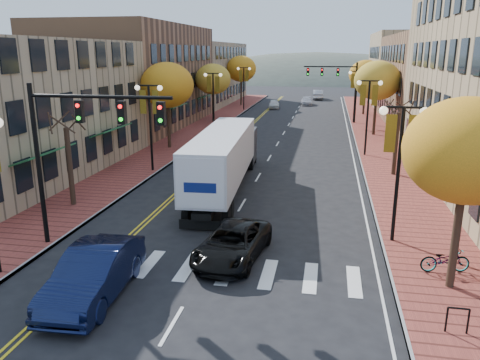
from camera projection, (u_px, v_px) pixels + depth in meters
The scene contains 30 objects.
ground at pixel (190, 294), 16.40m from camera, with size 200.00×200.00×0.00m, color black.
sidewalk_left at pixel (196, 132), 48.78m from camera, with size 4.00×85.00×0.15m, color brown.
sidewalk_right at pixel (375, 138), 45.55m from camera, with size 4.00×85.00×0.15m, color brown.
building_left_mid at pixel (135, 76), 52.08m from camera, with size 12.00×24.00×11.00m, color brown.
building_left_far at pixel (196, 73), 75.96m from camera, with size 12.00×26.00×9.50m, color #9E8966.
building_right_mid at pixel (459, 81), 51.54m from camera, with size 15.00×24.00×10.00m, color brown.
building_right_far at pixel (423, 69), 72.25m from camera, with size 15.00×20.00×11.00m, color #9E8966.
tree_left_a at pixel (70, 167), 24.99m from camera, with size 0.28×0.28×4.20m.
tree_left_b at pixel (167, 85), 39.30m from camera, with size 4.48×4.48×7.21m.
tree_left_c at pixel (213, 79), 54.55m from camera, with size 4.16×4.16×6.69m.
tree_left_d at pixel (241, 69), 71.46m from camera, with size 4.61×4.61×7.42m.
tree_right_a at pixel (467, 151), 15.34m from camera, with size 4.16×4.16×6.69m.
tree_right_b at pixel (396, 144), 31.24m from camera, with size 0.28×0.28×4.20m.
tree_right_c at pixel (377, 81), 45.55m from camera, with size 4.48×4.48×7.21m.
tree_right_d at pixel (366, 74), 60.74m from camera, with size 4.35×4.35×7.00m.
lamp_left_b at pixel (150, 111), 31.76m from camera, with size 1.96×0.36×6.05m.
lamp_left_c at pixel (213, 90), 48.81m from camera, with size 1.96×0.36×6.05m.
lamp_left_d at pixel (244, 80), 65.85m from camera, with size 1.96×0.36×6.05m.
lamp_right_a at pixel (400, 148), 19.60m from camera, with size 1.96×0.36×6.05m.
lamp_right_b at pixel (368, 103), 36.65m from camera, with size 1.96×0.36×6.05m.
lamp_right_c at pixel (357, 87), 53.70m from camera, with size 1.96×0.36×6.05m.
traffic_mast_near at pixel (78, 136), 18.91m from camera, with size 6.10×0.35×7.00m.
traffic_mast_far at pixel (339, 81), 53.89m from camera, with size 6.10×0.34×7.00m.
semi_truck at pixel (226, 155), 28.20m from camera, with size 3.25×15.14×3.76m.
navy_sedan at pixel (94, 273), 15.99m from camera, with size 1.86×5.34×1.76m, color black.
black_suv at pixel (233, 243), 19.00m from camera, with size 2.26×4.91×1.36m, color black.
car_far_white at pixel (274, 104), 69.11m from camera, with size 1.52×3.78×1.29m, color silver.
car_far_silver at pixel (307, 101), 73.79m from camera, with size 1.73×4.25×1.23m, color #B5B4BC.
car_far_oncoming at pixel (318, 95), 82.30m from camera, with size 1.72×4.94×1.63m, color #B9B8C1.
bicycle at pixel (445, 260), 17.60m from camera, with size 0.65×1.85×0.97m, color gray.
Camera 1 is at (4.46, -14.17, 8.22)m, focal length 35.00 mm.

